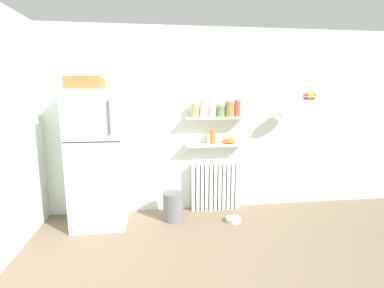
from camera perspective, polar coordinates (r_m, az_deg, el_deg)
name	(u,v)px	position (r m, az deg, el deg)	size (l,w,h in m)	color
ground_plane	(228,266)	(3.13, 7.22, -22.97)	(7.04, 7.04, 0.00)	#7A6651
back_wall	(203,121)	(4.16, 2.24, 4.56)	(7.04, 0.10, 2.60)	silver
refrigerator	(98,156)	(3.86, -18.28, -2.28)	(0.67, 0.69, 1.90)	silver
radiator	(215,186)	(4.26, 4.57, -8.45)	(0.69, 0.12, 0.69)	white
wall_shelf_lower	(216,145)	(4.08, 4.79, -0.14)	(0.86, 0.22, 0.03)	white
wall_shelf_upper	(216,118)	(4.03, 4.87, 5.27)	(0.86, 0.22, 0.03)	white
storage_jar_0	(195,110)	(3.96, 0.61, 6.74)	(0.12, 0.12, 0.19)	tan
storage_jar_1	(204,110)	(3.98, 2.34, 6.90)	(0.11, 0.11, 0.21)	silver
storage_jar_2	(212,110)	(4.00, 4.05, 6.86)	(0.11, 0.11, 0.20)	beige
storage_jar_3	(221,111)	(4.03, 5.73, 6.60)	(0.12, 0.12, 0.17)	#5B7F4C
storage_jar_4	(229,109)	(4.06, 7.41, 6.97)	(0.12, 0.12, 0.22)	olive
storage_jar_5	(237,108)	(4.09, 9.06, 7.09)	(0.09, 0.09, 0.24)	#C64C38
vase	(213,137)	(4.05, 4.17, 1.42)	(0.09, 0.09, 0.20)	#CC7033
shelf_bowl	(230,141)	(4.12, 7.58, 0.67)	(0.19, 0.19, 0.08)	orange
trash_bin	(173,206)	(3.97, -3.86, -12.28)	(0.26, 0.26, 0.38)	slate
pet_food_bowl	(234,220)	(4.01, 8.30, -14.75)	(0.21, 0.21, 0.05)	#B7B7BC
hanging_fruit_basket	(310,97)	(4.16, 22.42, 8.69)	(0.35, 0.35, 0.10)	#B2B2B7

